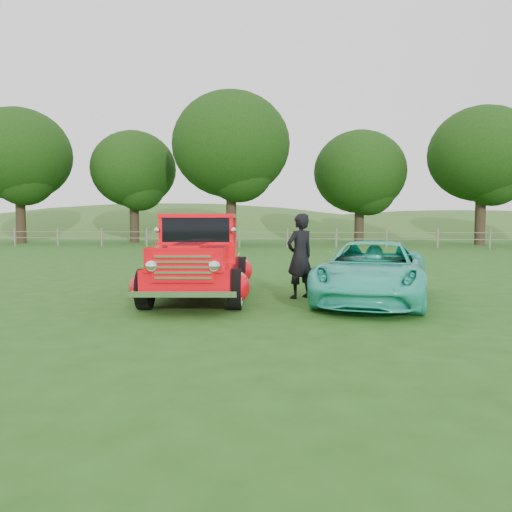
# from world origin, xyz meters

# --- Properties ---
(ground) EXTENTS (140.00, 140.00, 0.00)m
(ground) POSITION_xyz_m (0.00, 0.00, 0.00)
(ground) COLOR #224B14
(ground) RESTS_ON ground
(distant_hills) EXTENTS (116.00, 60.00, 18.00)m
(distant_hills) POSITION_xyz_m (-4.08, 59.46, -4.55)
(distant_hills) COLOR #336424
(distant_hills) RESTS_ON ground
(fence_line) EXTENTS (48.00, 0.12, 1.20)m
(fence_line) POSITION_xyz_m (0.00, 22.00, 0.60)
(fence_line) COLOR #6C655B
(fence_line) RESTS_ON ground
(tree_far_west) EXTENTS (7.60, 7.60, 9.93)m
(tree_far_west) POSITION_xyz_m (-20.00, 26.00, 6.49)
(tree_far_west) COLOR #2E1F17
(tree_far_west) RESTS_ON ground
(tree_mid_west) EXTENTS (6.40, 6.40, 8.46)m
(tree_mid_west) POSITION_xyz_m (-12.00, 28.00, 5.55)
(tree_mid_west) COLOR #2E1F17
(tree_mid_west) RESTS_ON ground
(tree_near_west) EXTENTS (8.00, 8.00, 10.42)m
(tree_near_west) POSITION_xyz_m (-4.00, 25.00, 6.80)
(tree_near_west) COLOR #2E1F17
(tree_near_west) RESTS_ON ground
(tree_near_east) EXTENTS (6.80, 6.80, 8.33)m
(tree_near_east) POSITION_xyz_m (5.00, 29.00, 5.25)
(tree_near_east) COLOR #2E1F17
(tree_near_east) RESTS_ON ground
(tree_mid_east) EXTENTS (7.20, 7.20, 9.44)m
(tree_mid_east) POSITION_xyz_m (13.00, 27.00, 6.17)
(tree_mid_east) COLOR #2E1F17
(tree_mid_east) RESTS_ON ground
(red_pickup) EXTENTS (2.61, 5.14, 1.78)m
(red_pickup) POSITION_xyz_m (-0.82, 1.55, 0.80)
(red_pickup) COLOR black
(red_pickup) RESTS_ON ground
(teal_sedan) EXTENTS (2.86, 4.73, 1.23)m
(teal_sedan) POSITION_xyz_m (2.79, 1.37, 0.61)
(teal_sedan) COLOR #31C6AB
(teal_sedan) RESTS_ON ground
(man) EXTENTS (0.78, 0.75, 1.79)m
(man) POSITION_xyz_m (1.31, 1.63, 0.90)
(man) COLOR black
(man) RESTS_ON ground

